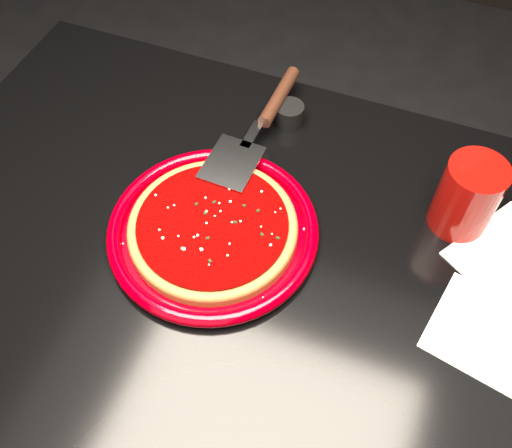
% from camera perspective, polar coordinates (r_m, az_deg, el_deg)
% --- Properties ---
extents(floor, '(4.00, 4.00, 0.01)m').
position_cam_1_polar(floor, '(1.57, -0.12, -17.97)').
color(floor, black).
rests_on(floor, ground).
extents(table, '(1.20, 0.80, 0.75)m').
position_cam_1_polar(table, '(1.21, -0.16, -12.71)').
color(table, black).
rests_on(table, floor).
extents(plate, '(0.36, 0.36, 0.02)m').
position_cam_1_polar(plate, '(0.89, -4.31, -0.61)').
color(plate, '#6E0007').
rests_on(plate, table).
extents(pizza_crust, '(0.29, 0.29, 0.01)m').
position_cam_1_polar(pizza_crust, '(0.89, -4.33, -0.47)').
color(pizza_crust, brown).
rests_on(pizza_crust, plate).
extents(pizza_crust_rim, '(0.29, 0.29, 0.02)m').
position_cam_1_polar(pizza_crust_rim, '(0.88, -4.35, -0.23)').
color(pizza_crust_rim, brown).
rests_on(pizza_crust_rim, plate).
extents(pizza_sauce, '(0.25, 0.25, 0.01)m').
position_cam_1_polar(pizza_sauce, '(0.88, -4.37, -0.06)').
color(pizza_sauce, '#6F0101').
rests_on(pizza_sauce, plate).
extents(parmesan_dusting, '(0.23, 0.23, 0.01)m').
position_cam_1_polar(parmesan_dusting, '(0.87, -4.40, 0.19)').
color(parmesan_dusting, beige).
rests_on(parmesan_dusting, plate).
extents(basil_flecks, '(0.21, 0.21, 0.00)m').
position_cam_1_polar(basil_flecks, '(0.87, -4.40, 0.16)').
color(basil_flecks, black).
rests_on(basil_flecks, plate).
extents(pizza_server, '(0.11, 0.35, 0.03)m').
position_cam_1_polar(pizza_server, '(0.99, 0.26, 9.81)').
color(pizza_server, '#ADB0B4').
rests_on(pizza_server, plate).
extents(cup, '(0.12, 0.12, 0.13)m').
position_cam_1_polar(cup, '(0.92, 20.36, 2.58)').
color(cup, '#8A0A07').
rests_on(cup, table).
extents(napkin_a, '(0.16, 0.16, 0.00)m').
position_cam_1_polar(napkin_a, '(0.87, 21.72, -10.01)').
color(napkin_a, white).
rests_on(napkin_a, table).
extents(ramekin, '(0.06, 0.06, 0.04)m').
position_cam_1_polar(ramekin, '(1.04, 3.36, 10.89)').
color(ramekin, black).
rests_on(ramekin, table).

